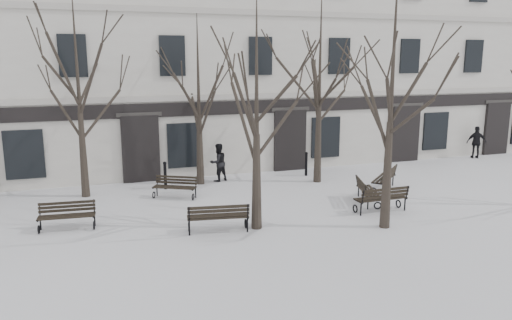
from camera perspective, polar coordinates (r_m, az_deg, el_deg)
name	(u,v)px	position (r m, az deg, el deg)	size (l,w,h in m)	color
ground	(285,231)	(15.81, 3.36, -8.07)	(100.00, 100.00, 0.00)	silver
building	(193,54)	(27.31, -7.17, 11.93)	(40.40, 10.20, 11.40)	beige
tree_1	(257,86)	(15.14, 0.07, 8.51)	(5.04, 5.04, 7.20)	black
tree_2	(393,67)	(15.76, 15.38, 10.20)	(5.65, 5.65, 8.07)	black
tree_4	(77,70)	(19.98, -19.76, 9.69)	(5.47, 5.47, 7.81)	black
tree_5	(198,80)	(21.00, -6.62, 9.10)	(4.96, 4.96, 7.09)	black
tree_6	(320,62)	(21.37, 7.34, 11.00)	(5.74, 5.74, 8.21)	black
bench_0	(67,215)	(16.87, -20.80, -5.88)	(1.77, 0.78, 0.87)	black
bench_1	(218,216)	(15.52, -4.35, -6.45)	(1.97, 0.98, 0.95)	black
bench_2	(382,198)	(18.00, 14.17, -4.24)	(1.89, 0.70, 0.95)	black
bench_3	(175,186)	(19.52, -9.24, -2.98)	(1.72, 1.33, 0.84)	black
bench_4	(385,178)	(21.00, 14.58, -2.00)	(1.81, 1.76, 0.95)	black
bench_5	(366,190)	(19.05, 12.50, -3.40)	(1.16, 1.84, 0.88)	black
bollard_a	(165,174)	(20.81, -10.34, -1.63)	(0.15, 0.15, 1.17)	black
bollard_b	(306,163)	(22.95, 5.76, -0.34)	(0.14, 0.14, 1.11)	black
pedestrian_b	(218,181)	(22.03, -4.31, -2.40)	(0.81, 0.63, 1.67)	black
pedestrian_c	(475,158)	(29.47, 23.76, 0.21)	(1.02, 0.42, 1.73)	black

